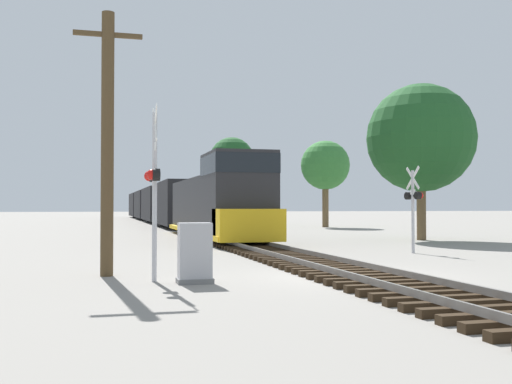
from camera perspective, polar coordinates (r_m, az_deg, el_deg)
ground_plane at (r=15.98m, az=8.97°, el=-7.98°), size 400.00×400.00×0.00m
rail_track_bed at (r=15.97m, az=8.96°, el=-7.49°), size 2.60×160.00×0.31m
freight_train at (r=65.03m, az=-9.11°, el=-1.21°), size 2.99×80.65×4.38m
crossing_signal_near at (r=14.90m, az=-9.73°, el=1.02°), size 0.33×1.00×4.33m
crossing_signal_far at (r=24.40m, az=14.77°, el=-0.79°), size 0.37×1.01×3.43m
relay_cabinet at (r=14.48m, az=-5.85°, el=-5.84°), size 0.86×0.55×1.45m
utility_pole at (r=16.39m, az=-13.97°, el=4.83°), size 1.80×0.33×7.02m
tree_far_right at (r=34.10m, az=15.43°, el=4.96°), size 5.92×5.92×8.56m
tree_mid_background at (r=53.60m, az=6.62°, el=2.50°), size 4.36×4.36×7.70m
tree_deep_background at (r=62.84m, az=-2.33°, el=3.07°), size 4.67×4.67×9.10m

